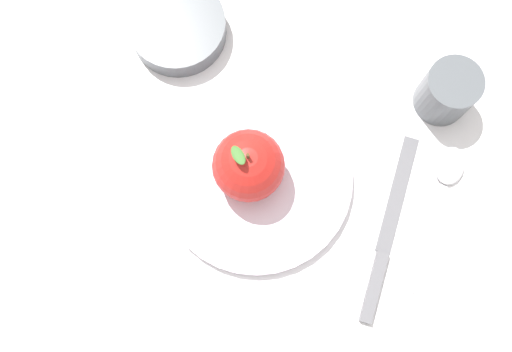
% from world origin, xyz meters
% --- Properties ---
extents(ground_plane, '(2.40, 2.40, 0.00)m').
position_xyz_m(ground_plane, '(0.00, 0.00, 0.00)').
color(ground_plane, silver).
extents(dinner_plate, '(0.23, 0.23, 0.01)m').
position_xyz_m(dinner_plate, '(0.02, -0.01, 0.01)').
color(dinner_plate, silver).
rests_on(dinner_plate, ground_plane).
extents(apple, '(0.08, 0.08, 0.09)m').
position_xyz_m(apple, '(0.03, -0.01, 0.06)').
color(apple, '#B21E19').
rests_on(apple, dinner_plate).
extents(side_bowl, '(0.12, 0.12, 0.03)m').
position_xyz_m(side_bowl, '(0.11, -0.20, 0.02)').
color(side_bowl, '#4C5156').
rests_on(side_bowl, ground_plane).
extents(cup, '(0.06, 0.06, 0.07)m').
position_xyz_m(cup, '(-0.21, -0.11, 0.04)').
color(cup, '#4C5156').
rests_on(cup, ground_plane).
extents(knife, '(0.08, 0.22, 0.01)m').
position_xyz_m(knife, '(-0.13, 0.07, 0.00)').
color(knife, '#59595E').
rests_on(knife, ground_plane).
extents(spoon, '(0.08, 0.18, 0.01)m').
position_xyz_m(spoon, '(-0.21, -0.00, 0.01)').
color(spoon, silver).
rests_on(spoon, ground_plane).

